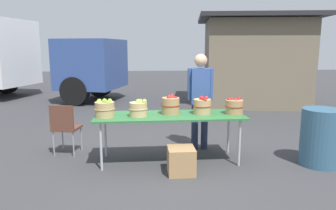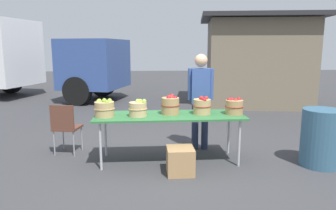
# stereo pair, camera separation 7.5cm
# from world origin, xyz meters

# --- Properties ---
(ground_plane) EXTENTS (40.00, 40.00, 0.00)m
(ground_plane) POSITION_xyz_m (0.00, 0.00, 0.00)
(ground_plane) COLOR #38383A
(market_table) EXTENTS (2.30, 0.76, 0.75)m
(market_table) POSITION_xyz_m (0.00, 0.00, 0.71)
(market_table) COLOR #2D6B38
(market_table) RESTS_ON ground
(apple_basket_green_0) EXTENTS (0.31, 0.31, 0.28)m
(apple_basket_green_0) POSITION_xyz_m (-0.99, -0.06, 0.88)
(apple_basket_green_0) COLOR tan
(apple_basket_green_0) RESTS_ON market_table
(apple_basket_green_1) EXTENTS (0.29, 0.29, 0.27)m
(apple_basket_green_1) POSITION_xyz_m (-0.48, -0.06, 0.87)
(apple_basket_green_1) COLOR tan
(apple_basket_green_1) RESTS_ON market_table
(apple_basket_red_0) EXTENTS (0.30, 0.30, 0.31)m
(apple_basket_red_0) POSITION_xyz_m (0.02, 0.06, 0.89)
(apple_basket_red_0) COLOR #A87F51
(apple_basket_red_0) RESTS_ON market_table
(apple_basket_red_1) EXTENTS (0.29, 0.29, 0.29)m
(apple_basket_red_1) POSITION_xyz_m (0.52, 0.03, 0.88)
(apple_basket_red_1) COLOR tan
(apple_basket_red_1) RESTS_ON market_table
(apple_basket_red_2) EXTENTS (0.29, 0.29, 0.26)m
(apple_basket_red_2) POSITION_xyz_m (1.01, -0.02, 0.87)
(apple_basket_red_2) COLOR #A87F51
(apple_basket_red_2) RESTS_ON market_table
(vendor_adult) EXTENTS (0.44, 0.25, 1.67)m
(vendor_adult) POSITION_xyz_m (0.58, 0.56, 0.98)
(vendor_adult) COLOR #262D4C
(vendor_adult) RESTS_ON ground
(box_truck) EXTENTS (7.99, 4.29, 2.75)m
(box_truck) POSITION_xyz_m (-5.50, 7.03, 1.49)
(box_truck) COLOR white
(box_truck) RESTS_ON ground
(food_kiosk) EXTENTS (3.91, 3.41, 2.74)m
(food_kiosk) POSITION_xyz_m (3.15, 4.96, 1.38)
(food_kiosk) COLOR #726651
(food_kiosk) RESTS_ON ground
(folding_chair) EXTENTS (0.47, 0.47, 0.86)m
(folding_chair) POSITION_xyz_m (-1.71, 0.46, 0.51)
(folding_chair) COLOR brown
(folding_chair) RESTS_ON ground
(trash_barrel) EXTENTS (0.59, 0.59, 0.87)m
(trash_barrel) POSITION_xyz_m (2.27, -0.36, 0.44)
(trash_barrel) COLOR #335972
(trash_barrel) RESTS_ON ground
(produce_crate) EXTENTS (0.38, 0.38, 0.38)m
(produce_crate) POSITION_xyz_m (0.12, -0.52, 0.19)
(produce_crate) COLOR #A87F51
(produce_crate) RESTS_ON ground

